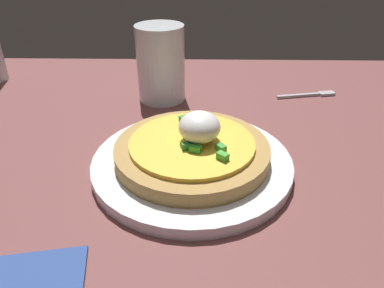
% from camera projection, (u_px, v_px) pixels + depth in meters
% --- Properties ---
extents(dining_table, '(1.15, 0.81, 0.02)m').
position_uv_depth(dining_table, '(135.00, 165.00, 0.47)').
color(dining_table, brown).
rests_on(dining_table, ground).
extents(plate, '(0.24, 0.24, 0.01)m').
position_uv_depth(plate, '(192.00, 163.00, 0.44)').
color(plate, white).
rests_on(plate, dining_table).
extents(pizza, '(0.19, 0.19, 0.06)m').
position_uv_depth(pizza, '(193.00, 148.00, 0.43)').
color(pizza, '#B28A4A').
rests_on(pizza, plate).
extents(cup_far, '(0.08, 0.08, 0.13)m').
position_uv_depth(cup_far, '(161.00, 67.00, 0.60)').
color(cup_far, silver).
rests_on(cup_far, dining_table).
extents(fork, '(0.11, 0.03, 0.00)m').
position_uv_depth(fork, '(311.00, 95.00, 0.63)').
color(fork, '#B7B7BC').
rests_on(fork, dining_table).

